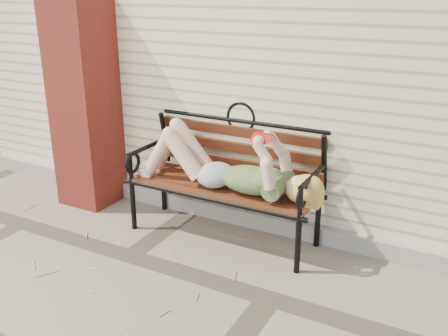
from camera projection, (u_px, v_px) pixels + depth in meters
The scene contains 7 objects.
ground at pixel (269, 299), 3.54m from camera, with size 80.00×80.00×0.00m, color #796C5D.
house_wall at pixel (382, 42), 5.50m from camera, with size 8.00×4.00×3.00m, color #F1E5BC.
foundation_strip at pixel (314, 233), 4.31m from camera, with size 8.00×0.10×0.15m, color gray.
brick_pillar at pixel (85, 105), 4.83m from camera, with size 0.50×0.50×2.00m, color #AD3627.
garden_bench at pixel (228, 164), 4.28m from camera, with size 1.78×0.71×1.15m.
reading_woman at pixel (222, 165), 4.14m from camera, with size 1.68×0.38×0.53m.
straw_scatter at pixel (68, 280), 3.74m from camera, with size 2.62×1.62×0.01m.
Camera 1 is at (1.14, -2.79, 2.09)m, focal length 40.00 mm.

